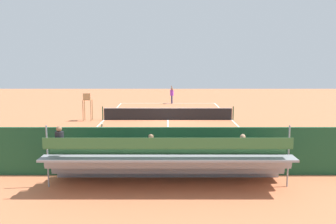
{
  "coord_description": "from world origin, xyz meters",
  "views": [
    {
      "loc": [
        0.0,
        29.25,
        4.82
      ],
      "look_at": [
        0.0,
        4.0,
        1.2
      ],
      "focal_mm": 40.5,
      "sensor_mm": 36.0,
      "label": 1
    }
  ],
  "objects_px": {
    "bleacher_stand": "(168,162)",
    "umpire_chair": "(87,104)",
    "tennis_racket": "(163,104)",
    "tennis_ball_near": "(183,105)",
    "tennis_net": "(168,114)",
    "tennis_player": "(172,94)",
    "line_judge": "(100,145)",
    "equipment_bag": "(165,166)",
    "tennis_ball_far": "(172,108)",
    "courtside_bench": "(207,157)"
  },
  "relations": [
    {
      "from": "bleacher_stand",
      "to": "tennis_ball_far",
      "type": "distance_m",
      "value": 22.34
    },
    {
      "from": "umpire_chair",
      "to": "equipment_bag",
      "type": "xyz_separation_m",
      "value": [
        -6.07,
        13.05,
        -1.13
      ]
    },
    {
      "from": "umpire_chair",
      "to": "tennis_racket",
      "type": "bearing_deg",
      "value": -117.65
    },
    {
      "from": "tennis_player",
      "to": "line_judge",
      "type": "relative_size",
      "value": 1.0
    },
    {
      "from": "tennis_net",
      "to": "tennis_player",
      "type": "distance_m",
      "value": 10.81
    },
    {
      "from": "tennis_racket",
      "to": "umpire_chair",
      "type": "bearing_deg",
      "value": 62.35
    },
    {
      "from": "bleacher_stand",
      "to": "tennis_net",
      "type": "bearing_deg",
      "value": -90.07
    },
    {
      "from": "tennis_net",
      "to": "tennis_ball_near",
      "type": "distance_m",
      "value": 9.33
    },
    {
      "from": "bleacher_stand",
      "to": "courtside_bench",
      "type": "xyz_separation_m",
      "value": [
        -1.72,
        -2.07,
        -0.35
      ]
    },
    {
      "from": "tennis_net",
      "to": "line_judge",
      "type": "height_order",
      "value": "line_judge"
    },
    {
      "from": "equipment_bag",
      "to": "tennis_ball_far",
      "type": "xyz_separation_m",
      "value": [
        -0.53,
        -20.38,
        -0.15
      ]
    },
    {
      "from": "courtside_bench",
      "to": "tennis_ball_near",
      "type": "relative_size",
      "value": 27.27
    },
    {
      "from": "bleacher_stand",
      "to": "line_judge",
      "type": "relative_size",
      "value": 4.7
    },
    {
      "from": "tennis_racket",
      "to": "bleacher_stand",
      "type": "bearing_deg",
      "value": 91.23
    },
    {
      "from": "bleacher_stand",
      "to": "umpire_chair",
      "type": "distance_m",
      "value": 16.22
    },
    {
      "from": "bleacher_stand",
      "to": "umpire_chair",
      "type": "height_order",
      "value": "bleacher_stand"
    },
    {
      "from": "tennis_net",
      "to": "bleacher_stand",
      "type": "bearing_deg",
      "value": 89.93
    },
    {
      "from": "umpire_chair",
      "to": "tennis_player",
      "type": "relative_size",
      "value": 1.11
    },
    {
      "from": "tennis_player",
      "to": "line_judge",
      "type": "height_order",
      "value": "same"
    },
    {
      "from": "tennis_ball_near",
      "to": "line_judge",
      "type": "xyz_separation_m",
      "value": [
        4.53,
        22.09,
        0.98
      ]
    },
    {
      "from": "tennis_net",
      "to": "umpire_chair",
      "type": "xyz_separation_m",
      "value": [
        6.2,
        0.35,
        0.81
      ]
    },
    {
      "from": "bleacher_stand",
      "to": "line_judge",
      "type": "height_order",
      "value": "bleacher_stand"
    },
    {
      "from": "tennis_racket",
      "to": "tennis_ball_near",
      "type": "bearing_deg",
      "value": 149.82
    },
    {
      "from": "bleacher_stand",
      "to": "tennis_racket",
      "type": "distance_m",
      "value": 25.76
    },
    {
      "from": "tennis_net",
      "to": "tennis_racket",
      "type": "height_order",
      "value": "tennis_net"
    },
    {
      "from": "tennis_player",
      "to": "tennis_racket",
      "type": "height_order",
      "value": "tennis_player"
    },
    {
      "from": "equipment_bag",
      "to": "tennis_ball_far",
      "type": "distance_m",
      "value": 20.39
    },
    {
      "from": "tennis_player",
      "to": "tennis_ball_near",
      "type": "relative_size",
      "value": 29.18
    },
    {
      "from": "tennis_net",
      "to": "tennis_ball_near",
      "type": "relative_size",
      "value": 156.06
    },
    {
      "from": "tennis_racket",
      "to": "tennis_ball_near",
      "type": "relative_size",
      "value": 7.89
    },
    {
      "from": "umpire_chair",
      "to": "courtside_bench",
      "type": "height_order",
      "value": "umpire_chair"
    },
    {
      "from": "tennis_racket",
      "to": "tennis_player",
      "type": "bearing_deg",
      "value": -158.43
    },
    {
      "from": "tennis_ball_near",
      "to": "line_judge",
      "type": "height_order",
      "value": "line_judge"
    },
    {
      "from": "tennis_racket",
      "to": "line_judge",
      "type": "distance_m",
      "value": 23.44
    },
    {
      "from": "tennis_net",
      "to": "umpire_chair",
      "type": "relative_size",
      "value": 4.81
    },
    {
      "from": "bleacher_stand",
      "to": "courtside_bench",
      "type": "relative_size",
      "value": 5.03
    },
    {
      "from": "tennis_ball_far",
      "to": "line_judge",
      "type": "relative_size",
      "value": 0.03
    },
    {
      "from": "tennis_racket",
      "to": "tennis_ball_far",
      "type": "distance_m",
      "value": 3.56
    },
    {
      "from": "tennis_net",
      "to": "line_judge",
      "type": "bearing_deg",
      "value": 76.77
    },
    {
      "from": "tennis_player",
      "to": "line_judge",
      "type": "bearing_deg",
      "value": 81.72
    },
    {
      "from": "tennis_player",
      "to": "bleacher_stand",
      "type": "bearing_deg",
      "value": 89.05
    },
    {
      "from": "tennis_ball_far",
      "to": "equipment_bag",
      "type": "bearing_deg",
      "value": 88.5
    },
    {
      "from": "tennis_net",
      "to": "tennis_ball_far",
      "type": "xyz_separation_m",
      "value": [
        -0.41,
        -6.98,
        -0.47
      ]
    },
    {
      "from": "line_judge",
      "to": "tennis_net",
      "type": "bearing_deg",
      "value": -103.23
    },
    {
      "from": "equipment_bag",
      "to": "tennis_player",
      "type": "distance_m",
      "value": 24.21
    },
    {
      "from": "bleacher_stand",
      "to": "tennis_racket",
      "type": "bearing_deg",
      "value": -88.77
    },
    {
      "from": "tennis_player",
      "to": "umpire_chair",
      "type": "bearing_deg",
      "value": 59.3
    },
    {
      "from": "equipment_bag",
      "to": "line_judge",
      "type": "bearing_deg",
      "value": -9.92
    },
    {
      "from": "bleacher_stand",
      "to": "courtside_bench",
      "type": "distance_m",
      "value": 2.72
    },
    {
      "from": "bleacher_stand",
      "to": "tennis_player",
      "type": "height_order",
      "value": "bleacher_stand"
    }
  ]
}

